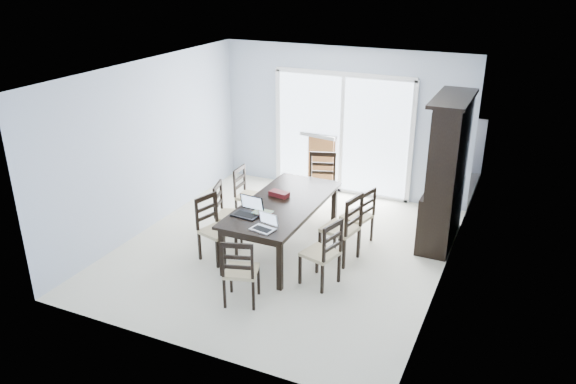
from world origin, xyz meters
name	(u,v)px	position (x,y,z in m)	size (l,w,h in m)	color
floor	(283,249)	(0.00, 0.00, 0.00)	(5.00, 5.00, 0.00)	silver
ceiling	(282,71)	(0.00, 0.00, 2.60)	(5.00, 5.00, 0.00)	white
back_wall	(343,122)	(0.00, 2.50, 1.30)	(4.50, 0.02, 2.60)	#ACB9CE
wall_left	(150,145)	(-2.25, 0.00, 1.30)	(0.02, 5.00, 2.60)	#ACB9CE
wall_right	(449,192)	(2.25, 0.00, 1.30)	(0.02, 5.00, 2.60)	#ACB9CE
balcony	(357,175)	(0.00, 3.50, -0.05)	(4.50, 2.00, 0.10)	gray
railing	(373,134)	(0.00, 4.50, 0.55)	(4.50, 0.06, 1.10)	#99999E
dining_table	(283,207)	(0.00, 0.00, 0.67)	(1.00, 2.20, 0.75)	black
china_hutch	(446,174)	(2.02, 1.25, 1.07)	(0.50, 1.38, 2.20)	black
sliding_door	(342,134)	(0.00, 2.48, 1.09)	(2.52, 0.05, 2.18)	silver
chair_left_near	(212,221)	(-0.81, -0.61, 0.56)	(0.50, 0.49, 1.06)	black
chair_left_mid	(225,207)	(-0.88, -0.13, 0.57)	(0.51, 0.50, 1.07)	black
chair_left_far	(245,188)	(-0.99, 0.70, 0.54)	(0.41, 0.39, 1.02)	black
chair_right_near	(326,247)	(0.91, -0.67, 0.56)	(0.51, 0.50, 1.07)	black
chair_right_mid	(346,221)	(0.94, 0.05, 0.61)	(0.53, 0.52, 1.16)	black
chair_right_far	(362,211)	(0.97, 0.66, 0.53)	(0.47, 0.47, 1.01)	black
chair_end_near	(239,266)	(0.13, -1.52, 0.55)	(0.49, 0.50, 1.04)	black
chair_end_far	(322,177)	(0.02, 1.49, 0.62)	(0.55, 0.56, 1.17)	black
laptop_dark	(246,211)	(-0.26, -0.60, 0.81)	(0.38, 0.28, 0.25)	black
laptop_silver	(263,226)	(0.14, -0.90, 0.80)	(0.33, 0.26, 0.21)	silver
book_stack	(262,213)	(-0.08, -0.49, 0.77)	(0.27, 0.21, 0.04)	maroon
cell_phone	(259,229)	(0.08, -0.91, 0.76)	(0.11, 0.05, 0.01)	black
game_box	(279,194)	(-0.14, 0.18, 0.79)	(0.29, 0.14, 0.07)	#480F0E
hot_tub	(311,144)	(-0.95, 3.40, 0.52)	(2.26, 2.08, 1.04)	brown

